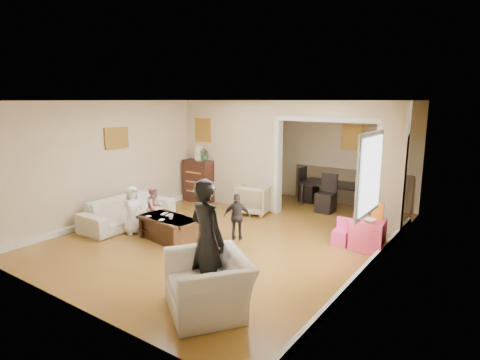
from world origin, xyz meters
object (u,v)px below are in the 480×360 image
Objects in this scene: sofa at (128,211)px; armchair_front at (209,284)px; table_lamp at (199,153)px; play_table at (368,234)px; dining_table at (336,194)px; coffee_table at (169,229)px; adult_person at (207,240)px; cyan_cup at (362,217)px; coffee_cup at (171,217)px; child_kneel_b at (155,208)px; armchair_back at (254,199)px; child_toddler at (237,217)px; dresser at (199,181)px; child_kneel_a at (132,210)px.

armchair_front is (3.62, -1.74, 0.06)m from sofa.
play_table is (4.69, -0.89, -1.00)m from table_lamp.
play_table is 2.89m from dining_table.
table_lamp is at bearing 119.50° from coffee_table.
sofa is 3.77m from adult_person.
dining_table is 5.50m from adult_person.
cyan_cup is at bearing -11.62° from table_lamp.
table_lamp is 0.31× the size of coffee_table.
dining_table is at bearing 26.25° from table_lamp.
dining_table reaches higher than coffee_cup.
sofa is 5.00m from dining_table.
adult_person is (2.04, -1.33, 0.60)m from coffee_table.
armchair_front is 2.64m from coffee_cup.
dining_table reaches higher than coffee_table.
table_lamp reaches higher than dining_table.
coffee_table is 1.32× the size of child_kneel_b.
armchair_back is 0.45× the size of adult_person.
sofa is 2.50m from child_toddler.
play_table is 0.63× the size of child_kneel_b.
table_lamp is 3.63m from dining_table.
cyan_cup reaches higher than coffee_table.
sofa is at bearing 172.91° from coffee_table.
child_kneel_a is at bearing -77.39° from dresser.
sofa is at bearing -169.69° from armchair_front.
child_kneel_a reaches higher than sofa.
armchair_front is 2.75m from coffee_table.
sofa is 4.84m from play_table.
armchair_front reaches higher than coffee_table.
armchair_back is at bearing -5.17° from dresser.
cyan_cup is 4.06m from child_kneel_b.
play_table is at bearing 109.27° from armchair_front.
dresser is at bearing -64.77° from child_toddler.
coffee_cup is 0.10× the size of child_kneel_a.
armchair_front is at bearing -34.87° from coffee_table.
coffee_cup is at bearing -26.57° from coffee_table.
sofa is 0.64m from child_kneel_a.
coffee_cup is 0.18× the size of play_table.
child_kneel_a is (-3.10, 1.42, 0.13)m from armchair_front.
child_kneel_a is (0.61, -2.73, -0.06)m from dresser.
child_kneel_a reaches higher than child_toddler.
play_table is at bearing 29.10° from coffee_cup.
child_kneel_a is at bearing -3.29° from child_toddler.
child_kneel_a is 1.08× the size of child_kneel_b.
coffee_cup is 0.11× the size of child_kneel_b.
dining_table is (1.57, 4.18, -0.19)m from coffee_cup.
sofa is 1.24× the size of adult_person.
dresser is at bearing 2.08° from sofa.
armchair_front reaches higher than armchair_back.
armchair_front is 5.64m from table_lamp.
child_kneel_b is at bearing -14.22° from child_toddler.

